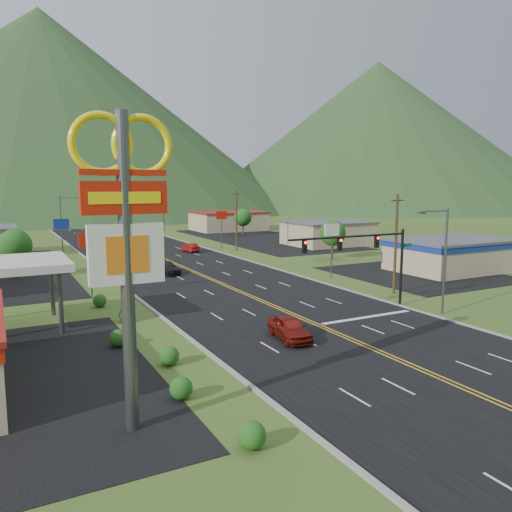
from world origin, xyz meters
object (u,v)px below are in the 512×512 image
traffic_signal (367,250)px  car_dark_mid (167,268)px  streetlight_west (63,219)px  car_red_near (290,328)px  pylon_sign (125,224)px  car_red_far (190,248)px  streetlight_east (443,254)px

traffic_signal → car_dark_mid: 27.66m
car_dark_mid → streetlight_west: bearing=98.9°
car_red_near → car_dark_mid: size_ratio=0.95×
pylon_sign → car_red_far: size_ratio=3.24×
traffic_signal → car_dark_mid: (-9.96, 25.39, -4.60)m
streetlight_west → car_red_near: streetlight_west is taller
car_red_near → car_dark_mid: 29.42m
pylon_sign → car_red_near: size_ratio=2.92×
traffic_signal → car_dark_mid: bearing=111.4°
car_red_near → streetlight_east: bearing=8.4°
car_red_near → pylon_sign: bearing=-140.5°
car_red_far → car_red_near: bearing=72.3°
traffic_signal → streetlight_east: (4.70, -4.00, -0.15)m
car_red_far → pylon_sign: bearing=61.5°
streetlight_east → car_red_near: (-15.00, -0.03, -4.36)m
streetlight_west → traffic_signal: bearing=-72.0°
pylon_sign → traffic_signal: bearing=27.1°
streetlight_west → car_red_near: (7.86, -60.03, -4.36)m
streetlight_east → car_red_near: bearing=-179.9°
streetlight_west → car_red_far: 22.36m
streetlight_east → car_red_near: streetlight_east is taller
streetlight_west → car_red_near: size_ratio=1.88×
streetlight_east → car_red_far: (-5.03, 47.26, -4.47)m
pylon_sign → car_dark_mid: bearing=70.1°
car_red_near → car_red_far: 48.33m
traffic_signal → car_dark_mid: size_ratio=2.59×
streetlight_west → car_dark_mid: (8.20, -30.61, -4.45)m
car_dark_mid → car_red_far: 20.30m
streetlight_west → car_dark_mid: streetlight_west is taller
pylon_sign → car_red_near: (13.18, 7.97, -8.48)m
streetlight_west → car_red_far: (17.83, -12.74, -4.47)m
pylon_sign → streetlight_east: bearing=15.8°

